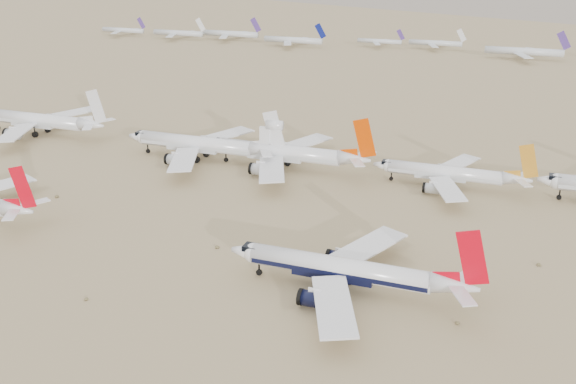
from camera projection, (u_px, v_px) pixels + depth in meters
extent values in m
plane|color=olive|center=(326.00, 304.00, 122.95)|extent=(7000.00, 7000.00, 0.00)
cylinder|color=white|center=(339.00, 267.00, 126.33)|extent=(36.33, 4.29, 4.29)
cube|color=black|center=(339.00, 270.00, 126.53)|extent=(35.60, 4.36, 0.97)
sphere|color=white|center=(254.00, 253.00, 132.24)|extent=(4.29, 4.29, 4.29)
cube|color=black|center=(251.00, 247.00, 132.03)|extent=(3.01, 2.79, 1.07)
cone|color=white|center=(455.00, 286.00, 118.91)|extent=(9.08, 4.29, 4.29)
cube|color=white|center=(334.00, 305.00, 114.56)|extent=(14.03, 22.11, 0.67)
cube|color=white|center=(463.00, 296.00, 114.49)|extent=(5.77, 7.54, 0.26)
cylinder|color=black|center=(315.00, 299.00, 120.17)|extent=(5.05, 3.09, 3.09)
cube|color=white|center=(368.00, 246.00, 136.82)|extent=(14.03, 22.11, 0.67)
cube|color=white|center=(467.00, 275.00, 121.79)|extent=(5.77, 7.54, 0.26)
cylinder|color=black|center=(341.00, 259.00, 135.76)|extent=(5.05, 3.09, 3.09)
cube|color=red|center=(473.00, 258.00, 115.82)|extent=(6.89, 0.34, 11.34)
cylinder|color=black|center=(259.00, 272.00, 133.45)|extent=(1.29, 0.54, 1.29)
cylinder|color=black|center=(341.00, 294.00, 124.68)|extent=(1.80, 1.07, 1.80)
cylinder|color=black|center=(349.00, 280.00, 129.93)|extent=(1.80, 1.07, 1.80)
cone|color=white|center=(18.00, 210.00, 153.28)|extent=(8.71, 4.18, 4.18)
cube|color=white|center=(11.00, 215.00, 149.03)|extent=(5.53, 7.23, 0.25)
cube|color=white|center=(35.00, 203.00, 156.04)|extent=(5.53, 7.23, 0.25)
cube|color=red|center=(22.00, 187.00, 150.30)|extent=(6.60, 0.33, 10.88)
sphere|color=white|center=(557.00, 181.00, 171.49)|extent=(4.43, 4.43, 4.43)
cube|color=black|center=(555.00, 177.00, 171.26)|extent=(3.10, 2.88, 1.11)
cylinder|color=black|center=(559.00, 197.00, 172.73)|extent=(1.33, 0.55, 1.33)
cylinder|color=white|center=(444.00, 172.00, 180.44)|extent=(31.65, 3.85, 3.85)
cube|color=silver|center=(444.00, 174.00, 180.61)|extent=(31.01, 3.90, 0.87)
sphere|color=white|center=(389.00, 166.00, 185.59)|extent=(3.85, 3.85, 3.85)
cube|color=black|center=(387.00, 162.00, 185.39)|extent=(2.69, 2.50, 0.96)
cone|color=white|center=(517.00, 179.00, 173.97)|extent=(7.91, 3.85, 3.85)
cube|color=white|center=(448.00, 189.00, 170.15)|extent=(12.22, 19.26, 0.60)
cube|color=white|center=(523.00, 183.00, 170.10)|extent=(5.02, 6.57, 0.23)
cylinder|color=silver|center=(433.00, 189.00, 175.05)|extent=(4.40, 2.77, 2.77)
cube|color=white|center=(457.00, 163.00, 189.63)|extent=(12.22, 19.26, 0.60)
cube|color=white|center=(524.00, 174.00, 176.48)|extent=(5.02, 6.57, 0.23)
cylinder|color=silver|center=(441.00, 171.00, 188.72)|extent=(4.40, 2.77, 2.77)
cube|color=orange|center=(529.00, 161.00, 171.27)|extent=(6.00, 0.31, 9.88)
cylinder|color=black|center=(391.00, 179.00, 186.67)|extent=(1.15, 0.48, 1.15)
cylinder|color=black|center=(446.00, 188.00, 178.97)|extent=(1.62, 0.96, 1.62)
cylinder|color=black|center=(449.00, 182.00, 183.67)|extent=(1.62, 0.96, 1.62)
cylinder|color=white|center=(279.00, 152.00, 194.93)|extent=(38.36, 4.69, 4.69)
cube|color=silver|center=(279.00, 153.00, 195.14)|extent=(37.59, 4.76, 1.05)
sphere|color=white|center=(222.00, 145.00, 201.17)|extent=(4.69, 4.69, 4.69)
cube|color=black|center=(220.00, 141.00, 200.93)|extent=(3.28, 3.05, 1.17)
cone|color=white|center=(355.00, 159.00, 187.09)|extent=(9.59, 4.69, 4.69)
cube|color=white|center=(272.00, 169.00, 182.45)|extent=(14.81, 23.34, 0.72)
cube|color=white|center=(357.00, 162.00, 182.40)|extent=(6.09, 7.96, 0.28)
cylinder|color=silver|center=(261.00, 170.00, 188.39)|extent=(5.33, 3.38, 3.38)
cube|color=white|center=(303.00, 143.00, 206.08)|extent=(14.81, 23.34, 0.72)
cube|color=white|center=(365.00, 154.00, 190.14)|extent=(6.09, 7.96, 0.28)
cylinder|color=silver|center=(284.00, 151.00, 204.99)|extent=(5.33, 3.38, 3.38)
cube|color=#D93C00|center=(365.00, 138.00, 183.81)|extent=(7.27, 0.38, 11.98)
cylinder|color=black|center=(226.00, 160.00, 202.49)|extent=(1.41, 0.59, 1.41)
cylinder|color=black|center=(280.00, 169.00, 193.14)|extent=(1.97, 1.17, 1.97)
cylinder|color=black|center=(288.00, 163.00, 198.87)|extent=(1.97, 1.17, 1.97)
cylinder|color=white|center=(196.00, 143.00, 203.38)|extent=(38.64, 4.63, 4.63)
cube|color=silver|center=(197.00, 145.00, 203.59)|extent=(37.87, 4.70, 1.04)
sphere|color=white|center=(144.00, 137.00, 209.66)|extent=(4.63, 4.63, 4.63)
cube|color=black|center=(142.00, 133.00, 209.43)|extent=(3.24, 3.01, 1.16)
cone|color=white|center=(266.00, 150.00, 195.48)|extent=(9.66, 4.63, 4.63)
cube|color=white|center=(184.00, 159.00, 190.84)|extent=(14.92, 23.52, 0.72)
cube|color=white|center=(266.00, 153.00, 190.77)|extent=(6.13, 8.02, 0.28)
cylinder|color=silver|center=(176.00, 160.00, 196.81)|extent=(5.37, 3.33, 3.33)
cube|color=white|center=(224.00, 135.00, 214.56)|extent=(14.92, 23.52, 0.72)
cube|color=white|center=(277.00, 145.00, 198.54)|extent=(6.13, 8.02, 0.28)
cylinder|color=silver|center=(205.00, 143.00, 213.44)|extent=(5.37, 3.33, 3.33)
cube|color=white|center=(274.00, 130.00, 192.18)|extent=(7.32, 0.37, 12.07)
cylinder|color=white|center=(275.00, 125.00, 191.55)|extent=(4.83, 3.00, 3.00)
cylinder|color=black|center=(148.00, 151.00, 210.97)|extent=(1.39, 0.58, 1.39)
cylinder|color=black|center=(197.00, 160.00, 201.60)|extent=(1.94, 1.16, 1.94)
cylinder|color=black|center=(206.00, 154.00, 207.26)|extent=(1.94, 1.16, 1.94)
cylinder|color=white|center=(36.00, 120.00, 229.94)|extent=(38.71, 4.76, 4.76)
cube|color=silver|center=(36.00, 121.00, 230.15)|extent=(37.93, 4.83, 1.07)
cone|color=white|center=(92.00, 125.00, 222.02)|extent=(9.68, 4.76, 4.76)
cube|color=white|center=(16.00, 133.00, 217.33)|extent=(14.95, 23.56, 0.73)
cube|color=white|center=(88.00, 127.00, 217.28)|extent=(6.14, 8.03, 0.29)
cylinder|color=silver|center=(13.00, 134.00, 223.33)|extent=(5.38, 3.42, 3.42)
cube|color=white|center=(68.00, 114.00, 241.20)|extent=(14.95, 23.56, 0.73)
cube|color=white|center=(104.00, 121.00, 225.10)|extent=(6.14, 8.03, 0.29)
cylinder|color=silver|center=(50.00, 121.00, 240.10)|extent=(5.38, 3.42, 3.42)
cube|color=white|center=(96.00, 106.00, 218.71)|extent=(7.34, 0.38, 12.09)
cylinder|color=black|center=(35.00, 134.00, 228.13)|extent=(2.00, 1.19, 2.00)
cylinder|color=black|center=(48.00, 130.00, 233.94)|extent=(2.00, 1.19, 2.00)
cylinder|color=silver|center=(123.00, 30.00, 476.36)|extent=(34.48, 3.41, 3.41)
cube|color=#492F81|center=(141.00, 23.00, 468.99)|extent=(6.87, 0.34, 8.65)
cube|color=silver|center=(116.00, 32.00, 468.75)|extent=(9.09, 15.87, 0.34)
cube|color=silver|center=(130.00, 29.00, 484.34)|extent=(9.09, 15.87, 0.34)
cylinder|color=silver|center=(178.00, 33.00, 459.68)|extent=(38.91, 3.84, 3.84)
cube|color=white|center=(200.00, 25.00, 451.37)|extent=(7.75, 0.38, 9.76)
cube|color=silver|center=(171.00, 36.00, 451.10)|extent=(10.25, 17.91, 0.38)
cube|color=silver|center=(185.00, 32.00, 468.68)|extent=(10.25, 17.91, 0.38)
cylinder|color=silver|center=(231.00, 34.00, 454.87)|extent=(41.57, 4.11, 4.11)
cube|color=#492F81|center=(256.00, 25.00, 445.99)|extent=(8.28, 0.41, 10.43)
cube|color=silver|center=(224.00, 37.00, 445.70)|extent=(10.95, 19.14, 0.41)
cube|color=silver|center=(237.00, 33.00, 464.49)|extent=(10.95, 19.14, 0.41)
cylinder|color=silver|center=(293.00, 40.00, 425.88)|extent=(40.27, 3.98, 3.98)
cube|color=navy|center=(320.00, 31.00, 417.27)|extent=(8.02, 0.40, 10.10)
cube|color=silver|center=(288.00, 43.00, 416.99)|extent=(10.61, 18.54, 0.40)
cube|color=silver|center=(298.00, 39.00, 435.20)|extent=(10.61, 18.54, 0.40)
cylinder|color=silver|center=(379.00, 41.00, 424.34)|extent=(29.50, 2.92, 2.92)
cube|color=#492F81|center=(401.00, 35.00, 418.04)|extent=(5.87, 0.29, 7.40)
cube|color=silver|center=(377.00, 44.00, 417.83)|extent=(7.77, 13.58, 0.29)
cube|color=silver|center=(382.00, 40.00, 431.17)|extent=(7.77, 13.58, 0.29)
cylinder|color=silver|center=(435.00, 43.00, 415.33)|extent=(34.04, 3.36, 3.36)
cube|color=white|center=(462.00, 35.00, 408.06)|extent=(6.78, 0.34, 8.54)
cube|color=silver|center=(433.00, 46.00, 407.82)|extent=(8.97, 15.67, 0.34)
cube|color=silver|center=(437.00, 42.00, 423.21)|extent=(8.97, 15.67, 0.34)
cylinder|color=silver|center=(524.00, 51.00, 379.78)|extent=(44.60, 4.41, 4.41)
cube|color=#492F81|center=(564.00, 40.00, 370.25)|extent=(8.88, 0.44, 11.19)
cube|color=silver|center=(523.00, 56.00, 369.94)|extent=(11.75, 20.53, 0.44)
cube|color=silver|center=(524.00, 50.00, 390.10)|extent=(11.75, 20.53, 0.44)
ellipsoid|color=brown|center=(57.00, 196.00, 174.31)|extent=(1.12, 1.12, 0.62)
ellipsoid|color=brown|center=(86.00, 299.00, 124.20)|extent=(0.84, 0.84, 0.46)
ellipsoid|color=brown|center=(217.00, 247.00, 145.31)|extent=(0.98, 0.98, 0.54)
ellipsoid|color=brown|center=(457.00, 323.00, 116.32)|extent=(0.84, 0.84, 0.46)
ellipsoid|color=brown|center=(539.00, 264.00, 137.43)|extent=(0.98, 0.98, 0.54)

